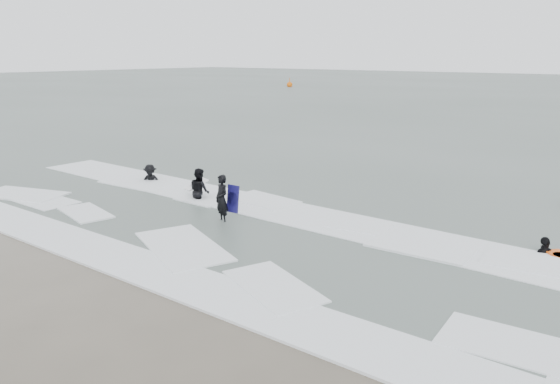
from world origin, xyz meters
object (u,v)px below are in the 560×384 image
Objects in this scene: surfer_wading at (200,200)px; surfer_right_near at (544,254)px; surfer_centre at (222,223)px; buoy at (290,85)px; surfer_breaker at (151,182)px.

surfer_wading is 12.60m from surfer_right_near.
surfer_centre is 79.01m from buoy.
surfer_centre is at bearing -57.17° from surfer_breaker.
surfer_wading is at bearing -44.40° from surfer_right_near.
surfer_right_near is 82.22m from buoy.
surfer_wading is 1.11× the size of surfer_right_near.
surfer_breaker is 16.60m from surfer_right_near.
surfer_right_near is (12.43, 2.05, 0.00)m from surfer_wading.
surfer_right_near is at bearing -47.46° from buoy.
surfer_breaker is (-6.94, 2.43, 0.00)m from surfer_centre.
surfer_breaker is at bearing -49.49° from surfer_right_near.
surfer_right_near is (9.62, 3.67, 0.00)m from surfer_centre.
surfer_right_near is 1.02× the size of buoy.
buoy is (-55.59, 60.59, 0.42)m from surfer_right_near.
surfer_centre reaches higher than surfer_breaker.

